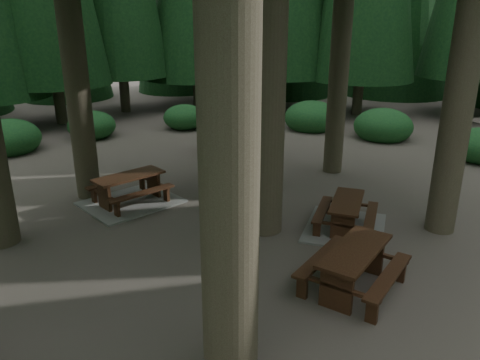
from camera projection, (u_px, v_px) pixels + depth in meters
ground at (244, 242)px, 10.56m from camera, size 80.00×80.00×0.00m
picnic_table_a at (346, 220)px, 11.10m from camera, size 2.79×2.66×0.74m
picnic_table_c at (130, 194)px, 12.62m from camera, size 2.48×2.08×0.81m
picnic_table_d at (226, 136)px, 17.46m from camera, size 2.38×2.18×0.84m
picnic_table_e at (354, 263)px, 8.56m from camera, size 2.28×2.02×0.84m
shrub_ring at (246, 207)px, 11.40m from camera, size 23.86×24.64×1.49m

